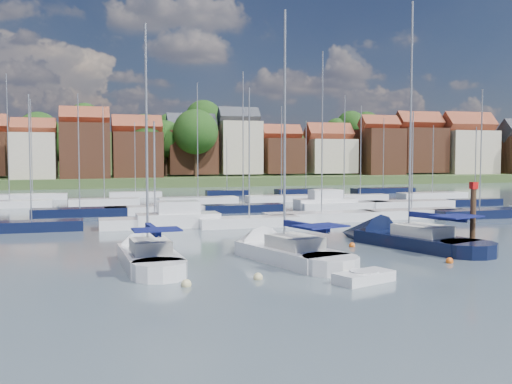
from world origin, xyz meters
name	(u,v)px	position (x,y,z in m)	size (l,w,h in m)	color
ground	(197,206)	(0.00, 40.00, 0.00)	(260.00, 260.00, 0.00)	#45535E
sailboat_left	(146,256)	(-9.51, 4.18, 0.36)	(3.34, 10.72, 14.44)	silver
sailboat_centre	(276,252)	(-1.94, 3.52, 0.35)	(6.16, 11.91, 15.65)	silver
sailboat_navy	(396,239)	(7.72, 6.33, 0.35)	(7.25, 13.23, 17.69)	black
tender	(364,277)	(0.06, -3.96, 0.25)	(3.31, 2.34, 0.65)	silver
timber_piling	(473,231)	(10.77, 2.15, 1.33)	(0.40, 0.40, 6.69)	#4C331E
buoy_b	(186,286)	(-8.29, -2.44, 0.00)	(0.49, 0.49, 0.49)	beige
buoy_c	(258,279)	(-4.65, -1.93, 0.00)	(0.47, 0.47, 0.47)	beige
buoy_d	(347,278)	(-0.27, -2.83, 0.00)	(0.43, 0.43, 0.43)	beige
buoy_e	(352,247)	(4.25, 6.00, 0.00)	(0.41, 0.41, 0.41)	#D85914
buoy_f	(449,263)	(7.03, -0.82, 0.00)	(0.43, 0.43, 0.43)	#D85914
marina_field	(221,206)	(1.91, 35.15, 0.43)	(79.62, 41.41, 15.93)	silver
far_shore_town	(145,162)	(2.23, 132.67, 4.61)	(212.46, 90.00, 22.27)	#44592C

